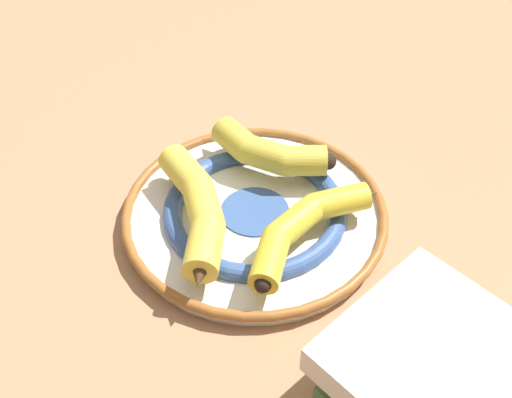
% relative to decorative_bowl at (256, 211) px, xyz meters
% --- Properties ---
extents(ground_plane, '(2.80, 2.80, 0.00)m').
position_rel_decorative_bowl_xyz_m(ground_plane, '(0.00, 0.04, -0.01)').
color(ground_plane, '#A87A56').
extents(decorative_bowl, '(0.32, 0.32, 0.03)m').
position_rel_decorative_bowl_xyz_m(decorative_bowl, '(0.00, 0.00, 0.00)').
color(decorative_bowl, white).
rests_on(decorative_bowl, ground_plane).
extents(banana_a, '(0.20, 0.08, 0.03)m').
position_rel_decorative_bowl_xyz_m(banana_a, '(0.01, 0.07, 0.03)').
color(banana_a, yellow).
rests_on(banana_a, decorative_bowl).
extents(banana_b, '(0.15, 0.18, 0.04)m').
position_rel_decorative_bowl_xyz_m(banana_b, '(0.07, -0.03, 0.03)').
color(banana_b, yellow).
rests_on(banana_b, decorative_bowl).
extents(banana_c, '(0.08, 0.17, 0.04)m').
position_rel_decorative_bowl_xyz_m(banana_c, '(-0.06, -0.04, 0.03)').
color(banana_c, gold).
rests_on(banana_c, decorative_bowl).
extents(book_stack, '(0.19, 0.23, 0.10)m').
position_rel_decorative_bowl_xyz_m(book_stack, '(0.10, 0.29, 0.04)').
color(book_stack, '#4C754C').
rests_on(book_stack, ground_plane).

